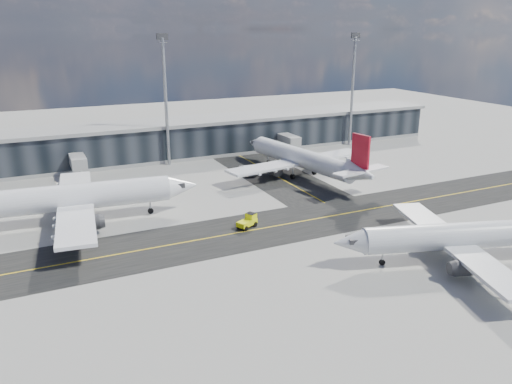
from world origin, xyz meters
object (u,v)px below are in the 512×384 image
airliner_af (63,199)px  airliner_near (465,236)px  airliner_redtail (303,159)px  service_van (248,170)px  baggage_tug (248,221)px

airliner_af → airliner_near: size_ratio=1.22×
airliner_redtail → airliner_near: airliner_redtail is taller
airliner_af → airliner_redtail: size_ratio=1.08×
airliner_near → service_van: size_ratio=5.77×
airliner_af → service_van: airliner_af is taller
airliner_redtail → airliner_near: size_ratio=1.13×
baggage_tug → airliner_redtail: bearing=107.5°
airliner_af → baggage_tug: bearing=67.5°
baggage_tug → service_van: (12.38, 27.76, -0.22)m
airliner_redtail → airliner_near: bearing=-100.3°
airliner_redtail → baggage_tug: 30.65m
airliner_near → service_van: bearing=27.1°
airliner_near → service_van: airliner_near is taller
service_van → airliner_near: bearing=-71.8°
baggage_tug → service_van: baggage_tug is taller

